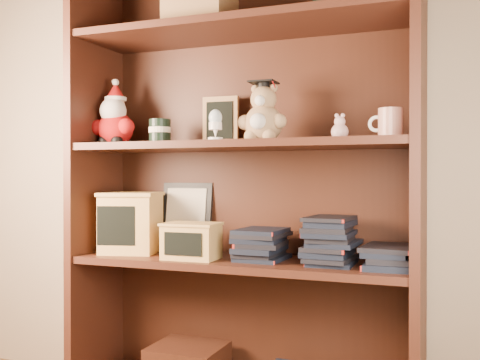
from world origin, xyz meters
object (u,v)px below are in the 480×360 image
object	(u,v)px
grad_teddy_bear	(263,118)
treats_box	(131,222)
bookcase	(245,192)
teacher_mug	(390,123)

from	to	relation	value
grad_teddy_bear	treats_box	xyz separation A→B (m)	(-0.52, 0.01, -0.37)
bookcase	teacher_mug	bearing A→B (deg)	-5.77
bookcase	treats_box	bearing A→B (deg)	-173.17
bookcase	teacher_mug	xyz separation A→B (m)	(0.50, -0.05, 0.22)
grad_teddy_bear	treats_box	world-z (taller)	grad_teddy_bear
teacher_mug	grad_teddy_bear	bearing A→B (deg)	-179.13
teacher_mug	treats_box	world-z (taller)	teacher_mug
bookcase	teacher_mug	distance (m)	0.55
grad_teddy_bear	teacher_mug	distance (m)	0.41
grad_teddy_bear	treats_box	size ratio (longest dim) A/B	0.84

